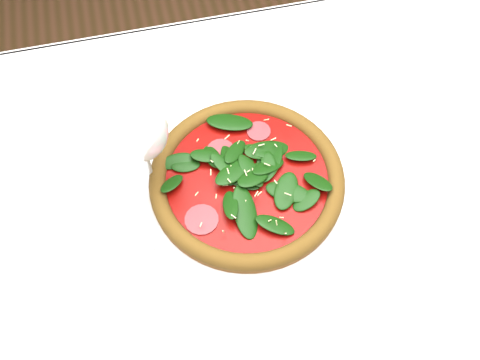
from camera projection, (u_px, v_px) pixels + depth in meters
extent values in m
plane|color=brown|center=(255.00, 322.00, 1.49)|extent=(6.00, 6.00, 0.00)
cube|color=silver|center=(266.00, 197.00, 0.86)|extent=(1.20, 0.80, 0.04)
cylinder|color=#47311C|center=(8.00, 197.00, 1.29)|extent=(0.06, 0.06, 0.71)
cylinder|color=#47311C|center=(424.00, 114.00, 1.42)|extent=(0.06, 0.06, 0.71)
cube|color=silver|center=(216.00, 57.00, 1.14)|extent=(1.20, 0.01, 0.22)
cylinder|color=silver|center=(247.00, 185.00, 0.84)|extent=(0.35, 0.35, 0.01)
torus|color=silver|center=(247.00, 183.00, 0.84)|extent=(0.35, 0.35, 0.01)
cylinder|color=#915E23|center=(247.00, 181.00, 0.84)|extent=(0.38, 0.38, 0.01)
torus|color=olive|center=(247.00, 179.00, 0.83)|extent=(0.38, 0.38, 0.03)
cylinder|color=#8D0805|center=(247.00, 179.00, 0.83)|extent=(0.31, 0.31, 0.00)
cylinder|color=brown|center=(247.00, 177.00, 0.82)|extent=(0.28, 0.28, 0.00)
ellipsoid|color=#0F3A0A|center=(247.00, 174.00, 0.82)|extent=(0.30, 0.30, 0.02)
cylinder|color=beige|center=(247.00, 172.00, 0.81)|extent=(0.28, 0.28, 0.00)
cylinder|color=white|center=(153.00, 182.00, 0.85)|extent=(0.07, 0.07, 0.00)
cylinder|color=white|center=(149.00, 165.00, 0.81)|extent=(0.01, 0.01, 0.10)
ellipsoid|color=white|center=(139.00, 130.00, 0.73)|extent=(0.08, 0.08, 0.11)
cylinder|color=silver|center=(385.00, 65.00, 0.97)|extent=(0.16, 0.16, 0.01)
torus|color=silver|center=(385.00, 64.00, 0.97)|extent=(0.16, 0.16, 0.01)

